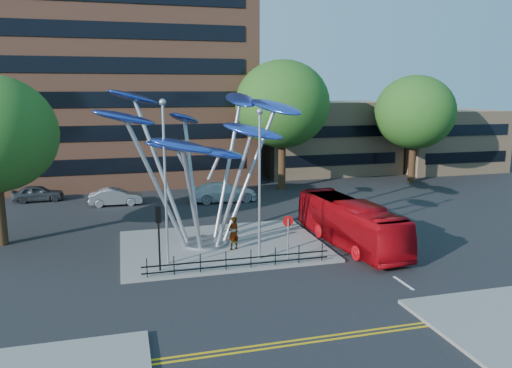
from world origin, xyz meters
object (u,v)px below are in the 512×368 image
object	(u,v)px
tree_far	(415,112)
pedestrian	(233,233)
tree_right	(282,104)
leaf_sculpture	(201,133)
red_bus	(350,223)
parked_car_left	(38,193)
traffic_light_island	(158,225)
parked_car_right	(223,192)
street_lamp_left	(165,168)
no_entry_sign_island	(288,230)
street_lamp_right	(260,171)
parked_car_mid	(116,197)

from	to	relation	value
tree_far	pedestrian	bearing A→B (deg)	-142.88
tree_right	leaf_sculpture	size ratio (longest dim) A/B	0.95
red_bus	parked_car_left	world-z (taller)	red_bus
pedestrian	leaf_sculpture	bearing A→B (deg)	-71.77
traffic_light_island	parked_car_right	bearing A→B (deg)	67.42
leaf_sculpture	street_lamp_left	bearing A→B (deg)	-127.40
traffic_light_island	no_entry_sign_island	xyz separation A→B (m)	(7.00, 0.02, -0.80)
leaf_sculpture	street_lamp_right	size ratio (longest dim) A/B	1.53
street_lamp_right	parked_car_left	bearing A→B (deg)	126.24
tree_right	red_bus	xyz separation A→B (m)	(-1.40, -17.65, -6.63)
street_lamp_right	pedestrian	distance (m)	4.53
leaf_sculpture	parked_car_right	world-z (taller)	leaf_sculpture
tree_right	leaf_sculpture	distance (m)	18.37
tree_right	street_lamp_right	world-z (taller)	tree_right
leaf_sculpture	traffic_light_island	size ratio (longest dim) A/B	3.71
parked_car_left	parked_car_right	xyz separation A→B (m)	(15.26, -4.08, 0.11)
street_lamp_left	street_lamp_right	size ratio (longest dim) A/B	1.06
street_lamp_right	parked_car_mid	xyz separation A→B (m)	(-7.79, 16.14, -4.39)
leaf_sculpture	red_bus	distance (m)	10.51
tree_far	parked_car_right	world-z (taller)	tree_far
tree_right	pedestrian	size ratio (longest dim) A/B	6.12
traffic_light_island	pedestrian	world-z (taller)	traffic_light_island
tree_right	red_bus	distance (m)	18.91
street_lamp_right	red_bus	xyz separation A→B (m)	(6.10, 1.35, -3.69)
traffic_light_island	parked_car_left	size ratio (longest dim) A/B	0.83
no_entry_sign_island	parked_car_left	world-z (taller)	no_entry_sign_island
tree_far	parked_car_left	distance (m)	36.27
pedestrian	parked_car_left	bearing A→B (deg)	-75.73
street_lamp_right	pedestrian	world-z (taller)	street_lamp_right
no_entry_sign_island	leaf_sculpture	bearing A→B (deg)	134.33
pedestrian	street_lamp_right	bearing A→B (deg)	95.76
leaf_sculpture	pedestrian	size ratio (longest dim) A/B	6.43
street_lamp_right	parked_car_left	world-z (taller)	street_lamp_right
parked_car_mid	street_lamp_left	bearing A→B (deg)	-168.19
tree_right	pedestrian	world-z (taller)	tree_right
no_entry_sign_island	parked_car_right	xyz separation A→B (m)	(-0.43, 15.77, -1.00)
pedestrian	parked_car_left	world-z (taller)	pedestrian
leaf_sculpture	no_entry_sign_island	xyz separation A→B (m)	(4.07, -4.16, -5.06)
tree_right	parked_car_right	xyz separation A→B (m)	(-6.43, -3.71, -7.22)
red_bus	parked_car_mid	bearing A→B (deg)	128.92
no_entry_sign_island	parked_car_mid	size ratio (longest dim) A/B	0.58
tree_right	parked_car_mid	world-z (taller)	tree_right
red_bus	parked_car_mid	world-z (taller)	red_bus
traffic_light_island	parked_car_left	distance (m)	21.77
parked_car_mid	parked_car_right	xyz separation A→B (m)	(8.85, -0.85, 0.12)
tree_far	tree_right	bearing A→B (deg)	-180.00
parked_car_right	traffic_light_island	bearing A→B (deg)	158.20
tree_right	street_lamp_right	xyz separation A→B (m)	(-7.50, -19.00, -2.94)
traffic_light_island	tree_right	bearing A→B (deg)	56.31
street_lamp_left	no_entry_sign_island	world-z (taller)	street_lamp_left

